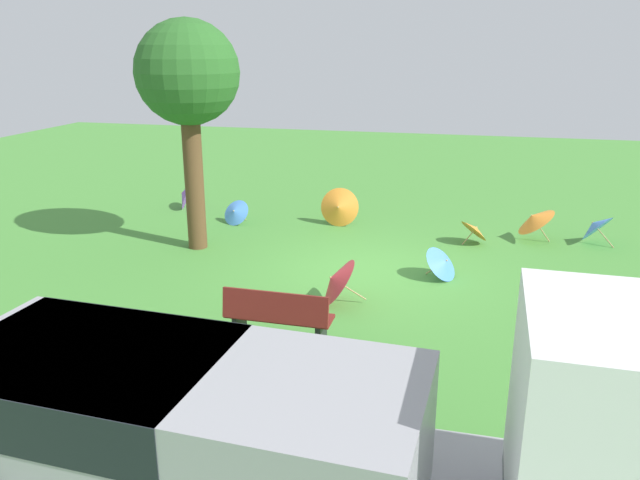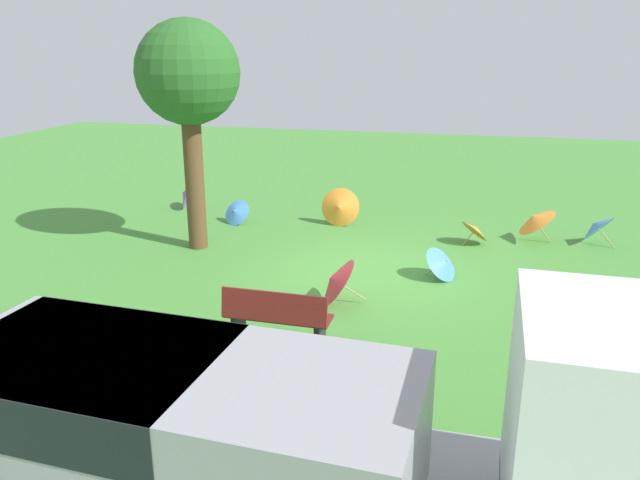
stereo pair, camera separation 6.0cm
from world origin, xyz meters
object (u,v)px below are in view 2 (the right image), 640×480
park_bench (277,317)px  parasol_orange_1 (476,229)px  shade_tree (188,78)px  parasol_orange_0 (339,207)px  parasol_blue_1 (236,212)px  van_dark (160,418)px  parasol_blue_0 (596,226)px  parasol_red_0 (334,280)px  parasol_blue_3 (444,263)px  parasol_orange_2 (535,219)px  parasol_purple_1 (186,194)px

park_bench → parasol_orange_1: (-2.78, -5.78, -0.12)m
shade_tree → parasol_orange_0: bearing=-138.4°
parasol_blue_1 → van_dark: bearing=107.5°
van_dark → parasol_orange_0: bearing=-87.6°
van_dark → parasol_orange_1: 9.62m
park_bench → parasol_blue_0: bearing=-129.9°
parasol_red_0 → parasol_blue_3: bearing=-136.3°
park_bench → parasol_red_0: park_bench is taller
park_bench → parasol_blue_0: park_bench is taller
parasol_blue_0 → parasol_blue_3: size_ratio=1.12×
parasol_red_0 → parasol_orange_2: size_ratio=1.07×
van_dark → parasol_blue_3: bearing=-108.5°
shade_tree → parasol_orange_0: shade_tree is taller
van_dark → parasol_purple_1: bearing=-65.3°
parasol_red_0 → parasol_blue_1: parasol_red_0 is taller
shade_tree → parasol_blue_0: bearing=-164.5°
parasol_red_0 → parasol_orange_1: parasol_red_0 is taller
parasol_orange_1 → parasol_blue_3: bearing=76.8°
shade_tree → parasol_orange_0: (-2.67, -2.36, -3.15)m
van_dark → parasol_orange_2: (-4.11, -9.67, -0.38)m
parasol_purple_1 → parasol_blue_0: bearing=176.3°
parasol_red_0 → parasol_blue_0: (-4.90, -4.70, -0.01)m
shade_tree → parasol_blue_3: size_ratio=5.21×
parasol_red_0 → parasol_purple_1: bearing=-45.0°
parasol_orange_0 → parasol_blue_3: size_ratio=1.04×
park_bench → parasol_blue_3: bearing=-123.2°
parasol_orange_0 → park_bench: bearing=94.2°
parasol_purple_1 → park_bench: bearing=124.6°
parasol_orange_0 → parasol_blue_3: 4.06m
parasol_orange_0 → shade_tree: bearing=41.6°
parasol_blue_0 → parasol_orange_2: bearing=6.7°
park_bench → parasol_blue_3: 4.06m
parasol_purple_1 → van_dark: bearing=114.7°
parasol_orange_1 → parasol_blue_3: 2.44m
parasol_orange_2 → parasol_blue_0: bearing=-173.3°
parasol_orange_0 → parasol_blue_3: parasol_orange_0 is taller
shade_tree → parasol_red_0: (-3.62, 2.34, -3.20)m
shade_tree → parasol_purple_1: (1.75, -3.03, -3.23)m
parasol_blue_1 → parasol_red_0: bearing=129.3°
parasol_red_0 → parasol_orange_0: bearing=-78.6°
shade_tree → parasol_orange_2: 8.14m
parasol_blue_0 → parasol_blue_3: (3.15, 3.03, -0.09)m
parasol_blue_0 → parasol_orange_2: size_ratio=1.03×
van_dark → parasol_purple_1: van_dark is taller
shade_tree → parasol_blue_0: size_ratio=4.65×
parasol_blue_0 → parasol_red_0: bearing=43.8°
van_dark → parasol_orange_0: (0.42, -9.83, -0.43)m
parasol_blue_3 → parasol_purple_1: (7.12, -3.69, 0.08)m
parasol_blue_1 → parasol_purple_1: 2.18m
park_bench → parasol_blue_1: (3.01, -5.99, -0.15)m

